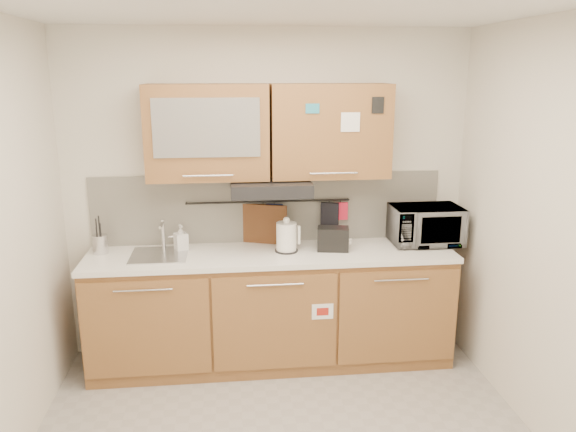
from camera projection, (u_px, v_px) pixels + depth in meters
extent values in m
plane|color=white|center=(289.00, 2.00, 2.74)|extent=(3.20, 3.20, 0.00)
plane|color=silver|center=(268.00, 195.00, 4.51)|extent=(3.20, 0.00, 3.20)
plane|color=silver|center=(563.00, 245.00, 3.24)|extent=(0.00, 3.00, 3.00)
cube|color=olive|center=(272.00, 309.00, 4.44)|extent=(2.80, 0.60, 0.88)
cube|color=black|center=(272.00, 354.00, 4.54)|extent=(2.80, 0.54, 0.10)
cube|color=#975E36|center=(146.00, 329.00, 4.04)|extent=(0.91, 0.02, 0.74)
cylinder|color=silver|center=(143.00, 290.00, 3.93)|extent=(0.41, 0.01, 0.01)
cube|color=#975E36|center=(275.00, 323.00, 4.13)|extent=(0.91, 0.02, 0.74)
cylinder|color=silver|center=(275.00, 285.00, 4.03)|extent=(0.41, 0.01, 0.01)
cube|color=#975E36|center=(398.00, 317.00, 4.23)|extent=(0.91, 0.02, 0.74)
cylinder|color=silver|center=(401.00, 280.00, 4.13)|extent=(0.41, 0.01, 0.01)
cube|color=white|center=(272.00, 255.00, 4.32)|extent=(2.82, 0.62, 0.04)
cube|color=silver|center=(268.00, 208.00, 4.53)|extent=(2.80, 0.02, 0.56)
cube|color=olive|center=(207.00, 132.00, 4.16)|extent=(0.90, 0.35, 0.70)
cube|color=silver|center=(206.00, 128.00, 3.97)|extent=(0.76, 0.02, 0.42)
cube|color=#975E36|center=(329.00, 131.00, 4.26)|extent=(0.90, 0.35, 0.70)
cube|color=white|center=(350.00, 122.00, 4.08)|extent=(0.14, 0.00, 0.14)
cube|color=black|center=(270.00, 187.00, 4.24)|extent=(0.60, 0.46, 0.10)
cube|color=silver|center=(159.00, 256.00, 4.23)|extent=(0.42, 0.40, 0.03)
cylinder|color=silver|center=(163.00, 234.00, 4.36)|extent=(0.03, 0.03, 0.24)
cylinder|color=silver|center=(161.00, 225.00, 4.26)|extent=(0.02, 0.18, 0.02)
cylinder|color=black|center=(269.00, 202.00, 4.48)|extent=(1.30, 0.02, 0.02)
cylinder|color=silver|center=(100.00, 244.00, 4.27)|extent=(0.15, 0.15, 0.15)
cylinder|color=black|center=(97.00, 236.00, 4.26)|extent=(0.01, 0.01, 0.27)
cylinder|color=black|center=(101.00, 238.00, 4.25)|extent=(0.01, 0.01, 0.24)
cylinder|color=black|center=(100.00, 234.00, 4.27)|extent=(0.01, 0.01, 0.29)
cylinder|color=black|center=(97.00, 241.00, 4.24)|extent=(0.01, 0.01, 0.21)
cylinder|color=white|center=(286.00, 237.00, 4.31)|extent=(0.19, 0.19, 0.23)
sphere|color=white|center=(286.00, 220.00, 4.27)|extent=(0.05, 0.05, 0.05)
cube|color=white|center=(298.00, 235.00, 4.33)|extent=(0.03, 0.03, 0.15)
cylinder|color=black|center=(286.00, 250.00, 4.33)|extent=(0.18, 0.18, 0.01)
cube|color=black|center=(333.00, 239.00, 4.34)|extent=(0.26, 0.18, 0.18)
cube|color=black|center=(328.00, 228.00, 4.32)|extent=(0.09, 0.12, 0.01)
cube|color=black|center=(339.00, 229.00, 4.32)|extent=(0.09, 0.12, 0.01)
imported|color=#999999|center=(426.00, 225.00, 4.50)|extent=(0.55, 0.38, 0.30)
imported|color=#999999|center=(181.00, 238.00, 4.33)|extent=(0.12, 0.12, 0.20)
cube|color=brown|center=(263.00, 233.00, 4.52)|extent=(0.37, 0.16, 0.47)
cube|color=navy|center=(274.00, 218.00, 4.50)|extent=(0.14, 0.07, 0.22)
cube|color=black|center=(330.00, 217.00, 4.55)|extent=(0.15, 0.08, 0.23)
cube|color=red|center=(341.00, 211.00, 4.55)|extent=(0.12, 0.03, 0.14)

